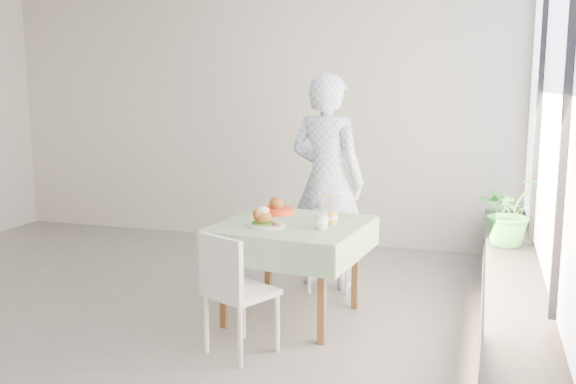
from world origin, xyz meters
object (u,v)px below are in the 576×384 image
(chair_near, at_px, (240,316))
(potted_plant, at_px, (509,211))
(main_dish, at_px, (265,220))
(diner, at_px, (327,181))
(chair_far, at_px, (330,261))
(juice_cup_orange, at_px, (332,217))
(cafe_table, at_px, (292,259))

(chair_near, height_order, potted_plant, potted_plant)
(main_dish, bearing_deg, chair_near, -88.05)
(diner, bearing_deg, potted_plant, -169.55)
(chair_far, bearing_deg, main_dish, -105.58)
(juice_cup_orange, distance_m, potted_plant, 1.47)
(chair_far, relative_size, main_dish, 2.71)
(diner, distance_m, juice_cup_orange, 0.87)
(cafe_table, height_order, diner, diner)
(chair_near, bearing_deg, diner, 83.14)
(diner, relative_size, juice_cup_orange, 7.31)
(chair_near, distance_m, main_dish, 0.77)
(chair_near, xyz_separation_m, main_dish, (-0.02, 0.55, 0.54))
(chair_far, xyz_separation_m, main_dish, (-0.27, -0.95, 0.55))
(potted_plant, bearing_deg, cafe_table, -153.19)
(cafe_table, relative_size, main_dish, 3.92)
(diner, xyz_separation_m, main_dish, (-0.21, -1.04, -0.14))
(main_dish, distance_m, potted_plant, 1.96)
(diner, relative_size, potted_plant, 3.36)
(chair_near, relative_size, diner, 0.44)
(chair_far, xyz_separation_m, juice_cup_orange, (0.19, -0.74, 0.56))
(cafe_table, bearing_deg, diner, 86.68)
(diner, xyz_separation_m, juice_cup_orange, (0.24, -0.83, -0.13))
(cafe_table, bearing_deg, juice_cup_orange, 7.52)
(cafe_table, distance_m, main_dish, 0.40)
(chair_near, bearing_deg, cafe_table, 78.98)
(juice_cup_orange, relative_size, potted_plant, 0.46)
(chair_near, height_order, main_dish, main_dish)
(cafe_table, relative_size, diner, 0.61)
(cafe_table, xyz_separation_m, chair_far, (0.11, 0.78, -0.22))
(potted_plant, bearing_deg, chair_far, -179.91)
(main_dish, bearing_deg, diner, 78.53)
(diner, bearing_deg, juice_cup_orange, 119.82)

